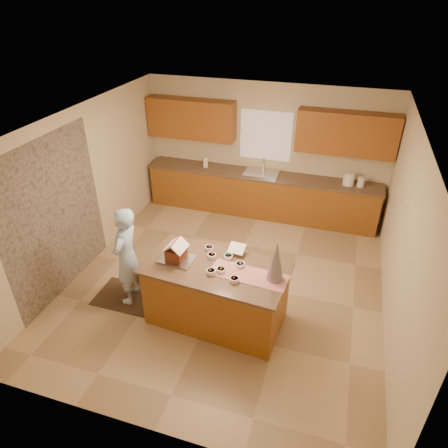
# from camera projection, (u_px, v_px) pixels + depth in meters

# --- Properties ---
(floor) EXTENTS (5.50, 5.50, 0.00)m
(floor) POSITION_uv_depth(u_px,v_px,m) (226.00, 281.00, 6.77)
(floor) COLOR tan
(floor) RESTS_ON ground
(ceiling) EXTENTS (5.50, 5.50, 0.00)m
(ceiling) POSITION_uv_depth(u_px,v_px,m) (227.00, 124.00, 5.37)
(ceiling) COLOR silver
(ceiling) RESTS_ON floor
(wall_back) EXTENTS (5.50, 5.50, 0.00)m
(wall_back) POSITION_uv_depth(u_px,v_px,m) (265.00, 149.00, 8.31)
(wall_back) COLOR beige
(wall_back) RESTS_ON floor
(wall_front) EXTENTS (5.50, 5.50, 0.00)m
(wall_front) POSITION_uv_depth(u_px,v_px,m) (142.00, 348.00, 3.83)
(wall_front) COLOR beige
(wall_front) RESTS_ON floor
(wall_left) EXTENTS (5.50, 5.50, 0.00)m
(wall_left) POSITION_uv_depth(u_px,v_px,m) (83.00, 190.00, 6.71)
(wall_left) COLOR beige
(wall_left) RESTS_ON floor
(wall_right) EXTENTS (5.50, 5.50, 0.00)m
(wall_right) POSITION_uv_depth(u_px,v_px,m) (403.00, 239.00, 5.43)
(wall_right) COLOR beige
(wall_right) RESTS_ON floor
(stone_accent) EXTENTS (0.00, 2.50, 2.50)m
(stone_accent) POSITION_uv_depth(u_px,v_px,m) (55.00, 218.00, 6.10)
(stone_accent) COLOR gray
(stone_accent) RESTS_ON wall_left
(window_curtain) EXTENTS (1.05, 0.03, 1.00)m
(window_curtain) POSITION_uv_depth(u_px,v_px,m) (266.00, 136.00, 8.13)
(window_curtain) COLOR white
(window_curtain) RESTS_ON wall_back
(back_counter_base) EXTENTS (4.80, 0.60, 0.88)m
(back_counter_base) POSITION_uv_depth(u_px,v_px,m) (260.00, 195.00, 8.54)
(back_counter_base) COLOR brown
(back_counter_base) RESTS_ON floor
(back_counter_top) EXTENTS (4.85, 0.63, 0.04)m
(back_counter_top) POSITION_uv_depth(u_px,v_px,m) (261.00, 175.00, 8.30)
(back_counter_top) COLOR brown
(back_counter_top) RESTS_ON back_counter_base
(upper_cabinet_left) EXTENTS (1.85, 0.35, 0.80)m
(upper_cabinet_left) POSITION_uv_depth(u_px,v_px,m) (191.00, 119.00, 8.28)
(upper_cabinet_left) COLOR brown
(upper_cabinet_left) RESTS_ON wall_back
(upper_cabinet_right) EXTENTS (1.85, 0.35, 0.80)m
(upper_cabinet_right) POSITION_uv_depth(u_px,v_px,m) (346.00, 133.00, 7.49)
(upper_cabinet_right) COLOR brown
(upper_cabinet_right) RESTS_ON wall_back
(sink) EXTENTS (0.70, 0.45, 0.12)m
(sink) POSITION_uv_depth(u_px,v_px,m) (261.00, 175.00, 8.31)
(sink) COLOR silver
(sink) RESTS_ON back_counter_top
(faucet) EXTENTS (0.03, 0.03, 0.28)m
(faucet) POSITION_uv_depth(u_px,v_px,m) (263.00, 165.00, 8.37)
(faucet) COLOR silver
(faucet) RESTS_ON back_counter_top
(island_base) EXTENTS (1.96, 1.10, 0.93)m
(island_base) POSITION_uv_depth(u_px,v_px,m) (216.00, 295.00, 5.79)
(island_base) COLOR brown
(island_base) RESTS_ON floor
(island_top) EXTENTS (2.05, 1.19, 0.04)m
(island_top) POSITION_uv_depth(u_px,v_px,m) (216.00, 268.00, 5.54)
(island_top) COLOR brown
(island_top) RESTS_ON island_base
(table_runner) EXTENTS (1.08, 0.46, 0.01)m
(table_runner) POSITION_uv_depth(u_px,v_px,m) (248.00, 275.00, 5.37)
(table_runner) COLOR #AA0C17
(table_runner) RESTS_ON island_top
(baking_tray) EXTENTS (0.51, 0.40, 0.03)m
(baking_tray) POSITION_uv_depth(u_px,v_px,m) (177.00, 259.00, 5.66)
(baking_tray) COLOR silver
(baking_tray) RESTS_ON island_top
(cookbook) EXTENTS (0.25, 0.20, 0.10)m
(cookbook) POSITION_uv_depth(u_px,v_px,m) (237.00, 248.00, 5.74)
(cookbook) COLOR white
(cookbook) RESTS_ON island_top
(tinsel_tree) EXTENTS (0.25, 0.25, 0.58)m
(tinsel_tree) POSITION_uv_depth(u_px,v_px,m) (276.00, 261.00, 5.16)
(tinsel_tree) COLOR #A4A3AF
(tinsel_tree) RESTS_ON island_top
(rug) EXTENTS (1.08, 0.71, 0.01)m
(rug) POSITION_uv_depth(u_px,v_px,m) (130.00, 297.00, 6.43)
(rug) COLOR black
(rug) RESTS_ON floor
(boy) EXTENTS (0.39, 0.59, 1.60)m
(boy) POSITION_uv_depth(u_px,v_px,m) (127.00, 257.00, 6.00)
(boy) COLOR #ACCAF4
(boy) RESTS_ON rug
(canister_a) EXTENTS (0.15, 0.15, 0.21)m
(canister_a) POSITION_uv_depth(u_px,v_px,m) (347.00, 180.00, 7.80)
(canister_a) COLOR white
(canister_a) RESTS_ON back_counter_top
(canister_b) EXTENTS (0.17, 0.17, 0.25)m
(canister_b) POSITION_uv_depth(u_px,v_px,m) (350.00, 179.00, 7.78)
(canister_b) COLOR white
(canister_b) RESTS_ON back_counter_top
(canister_c) EXTENTS (0.13, 0.13, 0.19)m
(canister_c) POSITION_uv_depth(u_px,v_px,m) (361.00, 182.00, 7.74)
(canister_c) COLOR white
(canister_c) RESTS_ON back_counter_top
(paper_towel) EXTENTS (0.10, 0.10, 0.23)m
(paper_towel) POSITION_uv_depth(u_px,v_px,m) (206.00, 162.00, 8.54)
(paper_towel) COLOR white
(paper_towel) RESTS_ON back_counter_top
(gingerbread_house) EXTENTS (0.31, 0.32, 0.30)m
(gingerbread_house) POSITION_uv_depth(u_px,v_px,m) (176.00, 252.00, 5.60)
(gingerbread_house) COLOR maroon
(gingerbread_house) RESTS_ON baking_tray
(candy_bowls) EXTENTS (0.68, 0.71, 0.06)m
(candy_bowls) POSITION_uv_depth(u_px,v_px,m) (222.00, 264.00, 5.55)
(candy_bowls) COLOR #D82642
(candy_bowls) RESTS_ON island_top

